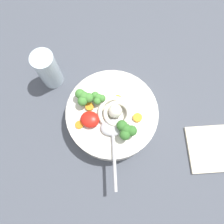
{
  "coord_description": "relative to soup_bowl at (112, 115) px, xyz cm",
  "views": [
    {
      "loc": [
        6.14,
        -12.16,
        64.24
      ],
      "look_at": [
        2.33,
        3.47,
        10.81
      ],
      "focal_mm": 35.12,
      "sensor_mm": 36.0,
      "label": 1
    }
  ],
  "objects": [
    {
      "name": "broccoli_floret_beside_noodles",
      "position": [
        -4.15,
        2.2,
        4.96
      ],
      "size": [
        3.75,
        3.22,
        2.96
      ],
      "color": "#7A9E60",
      "rests_on": "soup_bowl"
    },
    {
      "name": "soup_spoon",
      "position": [
        1.56,
        -5.33,
        3.9
      ],
      "size": [
        8.1,
        17.46,
        1.6
      ],
      "rotation": [
        0.0,
        0.0,
        5.0
      ],
      "color": "#B7B7BC",
      "rests_on": "soup_bowl"
    },
    {
      "name": "carrot_slice_center",
      "position": [
        -7.15,
        -5.27,
        3.33
      ],
      "size": [
        2.04,
        2.04,
        0.45
      ],
      "primitive_type": "cylinder",
      "color": "orange",
      "rests_on": "soup_bowl"
    },
    {
      "name": "carrot_slice_far",
      "position": [
        6.6,
        -0.04,
        3.47
      ],
      "size": [
        2.31,
        2.31,
        0.74
      ],
      "primitive_type": "cylinder",
      "color": "orange",
      "rests_on": "soup_bowl"
    },
    {
      "name": "noodle_pile",
      "position": [
        1.0,
        -0.29,
        4.33
      ],
      "size": [
        9.79,
        9.6,
        3.94
      ],
      "color": "silver",
      "rests_on": "soup_bowl"
    },
    {
      "name": "carrot_slice_rear",
      "position": [
        -5.88,
        -0.11,
        3.5
      ],
      "size": [
        2.13,
        2.13,
        0.79
      ],
      "primitive_type": "cylinder",
      "color": "orange",
      "rests_on": "soup_bowl"
    },
    {
      "name": "broccoli_floret_left",
      "position": [
        4.5,
        -4.34,
        5.65
      ],
      "size": [
        5.13,
        4.42,
        4.06
      ],
      "color": "#7A9E60",
      "rests_on": "soup_bowl"
    },
    {
      "name": "carrot_slice_beside_chili",
      "position": [
        0.65,
        3.61,
        3.49
      ],
      "size": [
        2.01,
        2.01,
        0.77
      ],
      "primitive_type": "cylinder",
      "color": "orange",
      "rests_on": "soup_bowl"
    },
    {
      "name": "drinking_glass",
      "position": [
        -19.82,
        7.64,
        2.84
      ],
      "size": [
        6.04,
        6.04,
        12.32
      ],
      "primitive_type": "cylinder",
      "color": "silver",
      "rests_on": "table_slab"
    },
    {
      "name": "folded_napkin",
      "position": [
        28.95,
        -1.63,
        -2.92
      ],
      "size": [
        17.51,
        16.29,
        0.8
      ],
      "primitive_type": "cube",
      "rotation": [
        0.0,
        0.0,
        0.31
      ],
      "color": "beige",
      "rests_on": "table_slab"
    },
    {
      "name": "broccoli_floret_front",
      "position": [
        -7.57,
        1.35,
        5.51
      ],
      "size": [
        4.85,
        4.18,
        3.84
      ],
      "color": "#7A9E60",
      "rests_on": "soup_bowl"
    },
    {
      "name": "table_slab",
      "position": [
        -2.33,
        -3.47,
        -5.51
      ],
      "size": [
        112.42,
        112.42,
        4.39
      ],
      "primitive_type": "cube",
      "color": "#474C56",
      "rests_on": "ground"
    },
    {
      "name": "soup_bowl",
      "position": [
        0.0,
        0.0,
        0.0
      ],
      "size": [
        23.8,
        23.8,
        6.42
      ],
      "color": "silver",
      "rests_on": "table_slab"
    },
    {
      "name": "chili_sauce_dollop",
      "position": [
        -4.79,
        -3.18,
        4.17
      ],
      "size": [
        4.73,
        4.26,
        2.13
      ],
      "primitive_type": "ellipsoid",
      "color": "red",
      "rests_on": "soup_bowl"
    }
  ]
}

